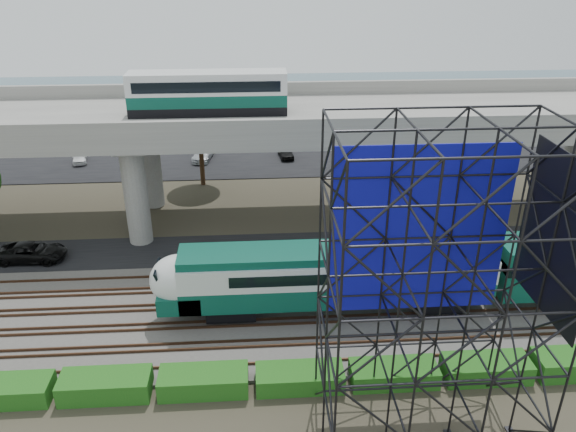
{
  "coord_description": "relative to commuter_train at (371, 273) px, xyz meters",
  "views": [
    {
      "loc": [
        -1.14,
        -26.99,
        20.91
      ],
      "look_at": [
        1.07,
        6.0,
        4.98
      ],
      "focal_mm": 35.0,
      "sensor_mm": 36.0,
      "label": 1
    }
  ],
  "objects": [
    {
      "name": "service_road",
      "position": [
        -5.91,
        8.5,
        -2.84
      ],
      "size": [
        90.0,
        5.0,
        0.08
      ],
      "primitive_type": "cube",
      "color": "black",
      "rests_on": "ground"
    },
    {
      "name": "harbor_water",
      "position": [
        -5.91,
        54.0,
        -2.87
      ],
      "size": [
        140.0,
        40.0,
        0.03
      ],
      "primitive_type": "cube",
      "color": "#3F5D68",
      "rests_on": "ground"
    },
    {
      "name": "commuter_train",
      "position": [
        0.0,
        0.0,
        0.0
      ],
      "size": [
        29.3,
        3.06,
        4.3
      ],
      "color": "black",
      "rests_on": "rail_tracks"
    },
    {
      "name": "overpass",
      "position": [
        -6.23,
        14.0,
        5.33
      ],
      "size": [
        80.0,
        12.0,
        12.4
      ],
      "color": "#9E9B93",
      "rests_on": "ground"
    },
    {
      "name": "parking_lot",
      "position": [
        -5.91,
        32.0,
        -2.84
      ],
      "size": [
        90.0,
        18.0,
        0.08
      ],
      "primitive_type": "cube",
      "color": "black",
      "rests_on": "ground"
    },
    {
      "name": "ballast_bed",
      "position": [
        -5.91,
        0.0,
        -2.78
      ],
      "size": [
        90.0,
        12.0,
        0.2
      ],
      "primitive_type": "cube",
      "color": "slate",
      "rests_on": "ground"
    },
    {
      "name": "ground",
      "position": [
        -5.91,
        -2.0,
        -2.88
      ],
      "size": [
        140.0,
        140.0,
        0.0
      ],
      "primitive_type": "plane",
      "color": "#474233",
      "rests_on": "ground"
    },
    {
      "name": "trees",
      "position": [
        -10.57,
        14.17,
        2.69
      ],
      "size": [
        40.94,
        16.94,
        7.69
      ],
      "color": "#382314",
      "rests_on": "ground"
    },
    {
      "name": "hedge_strip",
      "position": [
        -4.9,
        -6.3,
        -2.32
      ],
      "size": [
        34.6,
        1.8,
        1.2
      ],
      "color": "#125114",
      "rests_on": "ground"
    },
    {
      "name": "rail_tracks",
      "position": [
        -5.91,
        -0.0,
        -2.6
      ],
      "size": [
        90.0,
        9.52,
        0.16
      ],
      "color": "#472D1E",
      "rests_on": "ballast_bed"
    },
    {
      "name": "parked_cars",
      "position": [
        -6.04,
        31.62,
        -2.2
      ],
      "size": [
        37.33,
        9.54,
        1.28
      ],
      "color": "white",
      "rests_on": "parking_lot"
    },
    {
      "name": "scaffold_tower",
      "position": [
        0.36,
        -9.98,
        4.59
      ],
      "size": [
        9.36,
        6.36,
        15.0
      ],
      "color": "black",
      "rests_on": "ground"
    },
    {
      "name": "suv",
      "position": [
        -23.34,
        7.98,
        -2.13
      ],
      "size": [
        4.95,
        2.47,
        1.35
      ],
      "primitive_type": "imported",
      "rotation": [
        0.0,
        0.0,
        1.52
      ],
      "color": "black",
      "rests_on": "service_road"
    }
  ]
}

